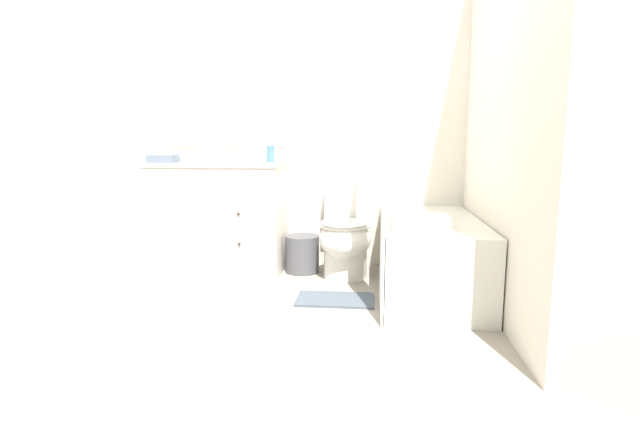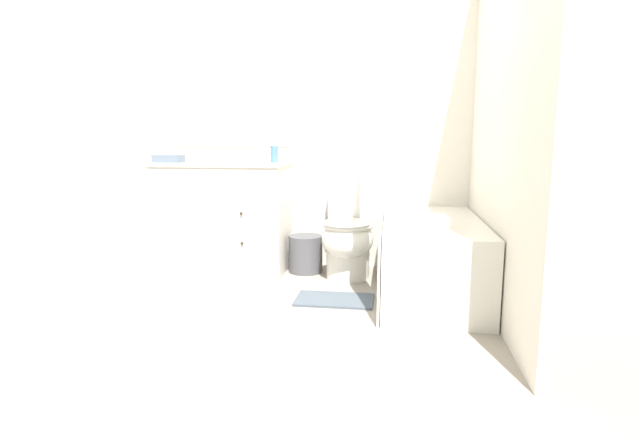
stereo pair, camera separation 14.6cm
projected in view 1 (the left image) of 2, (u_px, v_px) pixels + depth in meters
The scene contains 14 objects.
ground_plane at pixel (279, 335), 2.77m from camera, with size 14.00×14.00×0.00m, color gray.
wall_back at pixel (311, 117), 4.14m from camera, with size 8.00×0.06×2.50m.
wall_right at pixel (494, 112), 3.22m from camera, with size 0.05×2.58×2.50m.
vanity_cabinet at pixel (219, 216), 4.06m from camera, with size 1.06×0.57×0.89m.
sink_faucet at pixel (224, 157), 4.16m from camera, with size 0.14×0.12×0.12m.
toilet at pixel (345, 235), 3.89m from camera, with size 0.39×0.65×0.75m.
bathtub at pixel (430, 255), 3.50m from camera, with size 0.66×1.40×0.53m.
shower_curtain at pixel (384, 159), 2.97m from camera, with size 0.01×0.50×1.90m.
wastebasket at pixel (302, 254), 4.05m from camera, with size 0.27×0.27×0.30m.
tissue_box at pixel (267, 157), 3.96m from camera, with size 0.11×0.14×0.10m.
soap_dispenser at pixel (271, 154), 3.89m from camera, with size 0.06×0.06×0.16m.
hand_towel_folded at pixel (163, 159), 3.87m from camera, with size 0.21×0.16×0.06m.
bath_towel_folded at pixel (419, 222), 3.10m from camera, with size 0.35×0.22×0.08m.
bath_mat at pixel (335, 299), 3.36m from camera, with size 0.52×0.31×0.02m.
Camera 1 is at (0.49, -2.59, 1.09)m, focal length 28.00 mm.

